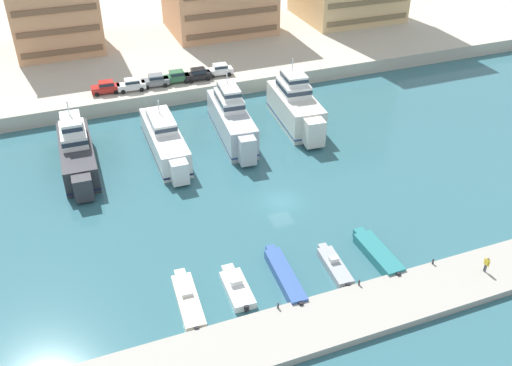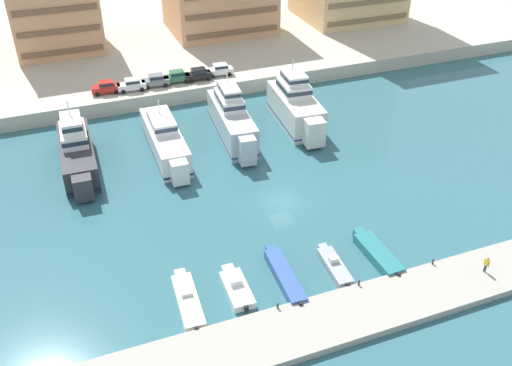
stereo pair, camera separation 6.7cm
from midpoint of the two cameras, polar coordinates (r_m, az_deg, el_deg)
ground_plane at (r=64.64m, az=2.61°, el=-1.87°), size 400.00×400.00×0.00m
quay_promenade at (r=119.16m, az=-9.88°, el=15.41°), size 180.00×70.00×2.21m
pier_dock at (r=52.27m, az=10.69°, el=-12.43°), size 120.00×5.78×0.73m
yacht_charcoal_far_left at (r=72.78m, az=-17.45°, el=3.02°), size 4.33×16.02×8.15m
yacht_white_left at (r=73.52m, az=-9.06°, el=4.27°), size 3.88×16.75×6.54m
yacht_silver_mid_left at (r=76.09m, az=-2.40°, el=6.34°), size 4.76×16.50×8.79m
yacht_ivory_center_left at (r=79.65m, az=4.05°, el=7.64°), size 5.42×15.32×8.95m
motorboat_cream_far_left at (r=52.59m, az=-6.80°, el=-11.56°), size 2.26×7.87×1.13m
motorboat_white_left at (r=53.40m, az=-1.92°, el=-10.43°), size 2.18×6.11×1.29m
motorboat_blue_mid_left at (r=54.41m, az=2.89°, el=-9.28°), size 1.95×8.53×1.00m
motorboat_grey_center_left at (r=56.02m, az=7.86°, el=-8.22°), size 1.89×6.36×1.30m
motorboat_teal_center at (r=58.01m, az=12.07°, el=-6.92°), size 2.11×7.59×1.00m
car_red_far_left at (r=86.98m, az=-14.74°, el=9.30°), size 4.21×2.16×1.80m
car_white_left at (r=86.93m, az=-12.30°, el=9.63°), size 4.18×2.08×1.80m
car_grey_mid_left at (r=87.70m, az=-9.99°, el=10.11°), size 4.21×2.14×1.80m
car_green_center_left at (r=88.50m, az=-7.94°, el=10.52°), size 4.17×2.06×1.80m
car_black_center at (r=88.99m, az=-5.78°, el=10.81°), size 4.10×1.92×1.80m
car_white_center_right at (r=90.40m, az=-3.60°, el=11.29°), size 4.20×2.14×1.80m
pedestrian_near_edge at (r=57.97m, az=22.09°, el=-7.44°), size 0.25×0.68×1.75m
bollard_west at (r=50.91m, az=2.23°, el=-12.15°), size 0.20×0.20×0.61m
bollard_west_mid at (r=53.76m, az=10.29°, el=-9.76°), size 0.20×0.20×0.61m
bollard_east_mid at (r=57.61m, az=17.31°, el=-7.49°), size 0.20×0.20×0.61m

